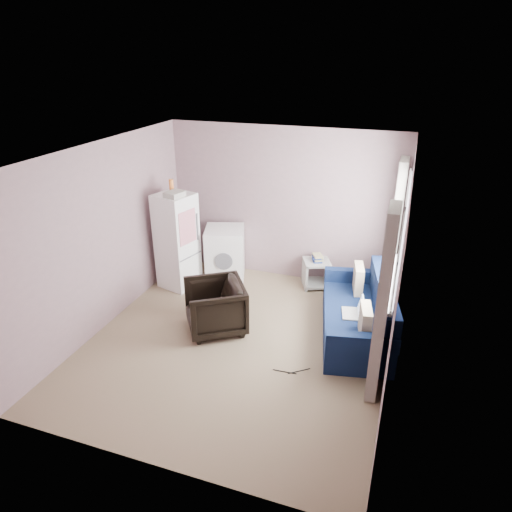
# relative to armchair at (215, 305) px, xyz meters

# --- Properties ---
(room) EXTENTS (3.84, 4.24, 2.54)m
(room) POSITION_rel_armchair_xyz_m (0.42, -0.18, 0.86)
(room) COLOR #8B765B
(room) RESTS_ON ground
(armchair) EXTENTS (1.01, 1.02, 0.78)m
(armchair) POSITION_rel_armchair_xyz_m (0.00, 0.00, 0.00)
(armchair) COLOR black
(armchair) RESTS_ON ground
(fridge) EXTENTS (0.65, 0.64, 1.75)m
(fridge) POSITION_rel_armchair_xyz_m (-1.08, 1.02, 0.39)
(fridge) COLOR white
(fridge) RESTS_ON ground
(washing_machine) EXTENTS (0.78, 0.78, 0.88)m
(washing_machine) POSITION_rel_armchair_xyz_m (-0.47, 1.50, 0.07)
(washing_machine) COLOR white
(washing_machine) RESTS_ON ground
(side_table) EXTENTS (0.54, 0.54, 0.56)m
(side_table) POSITION_rel_armchair_xyz_m (1.04, 1.69, -0.12)
(side_table) COLOR #A1A29E
(side_table) RESTS_ON ground
(sofa) EXTENTS (1.17, 1.96, 0.82)m
(sofa) POSITION_rel_armchair_xyz_m (1.89, 0.47, -0.09)
(sofa) COLOR #0F2048
(sofa) RESTS_ON ground
(window_dressing) EXTENTS (0.17, 2.62, 2.18)m
(window_dressing) POSITION_rel_armchair_xyz_m (2.18, 0.52, 0.72)
(window_dressing) COLOR white
(window_dressing) RESTS_ON ground
(floor_cables) EXTENTS (0.43, 0.19, 0.01)m
(floor_cables) POSITION_rel_armchair_xyz_m (1.24, -0.56, -0.38)
(floor_cables) COLOR black
(floor_cables) RESTS_ON ground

